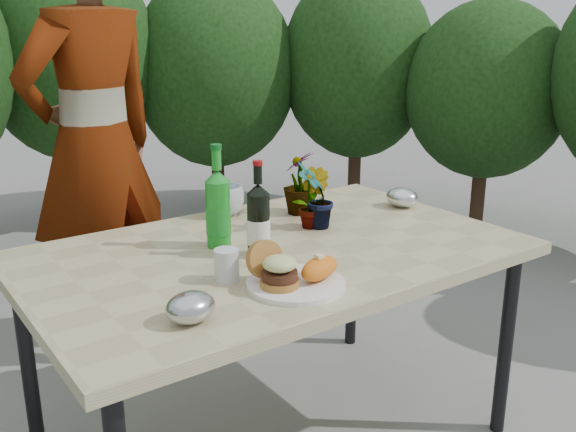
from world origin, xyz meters
TOP-DOWN VIEW (x-y plane):
  - patio_table at (0.00, 0.00)m, footprint 1.60×1.00m
  - shrub_hedge at (0.03, 1.61)m, footprint 6.97×5.04m
  - dinner_plate at (-0.13, -0.30)m, footprint 0.28×0.28m
  - burger_stack at (-0.19, -0.28)m, footprint 0.11×0.16m
  - sweet_potato at (-0.06, -0.32)m, footprint 0.17×0.12m
  - grilled_veg at (-0.11, -0.21)m, footprint 0.08×0.05m
  - wine_bottle at (-0.08, -0.03)m, footprint 0.07×0.07m
  - sparkling_water at (-0.14, 0.12)m, footprint 0.08×0.08m
  - plastic_cup at (-0.27, -0.15)m, footprint 0.07×0.07m
  - seedling_left at (0.22, 0.10)m, footprint 0.15×0.14m
  - seedling_mid at (0.25, 0.09)m, footprint 0.13×0.15m
  - seedling_right at (0.31, 0.27)m, footprint 0.19×0.19m
  - blue_bowl at (0.06, 0.42)m, footprint 0.16×0.16m
  - foil_packet_left at (-0.47, -0.33)m, footprint 0.14×0.12m
  - foil_packet_right at (0.69, 0.10)m, footprint 0.14×0.16m
  - person at (-0.22, 1.04)m, footprint 0.80×0.65m

SIDE VIEW (x-z plane):
  - patio_table at x=0.00m, z-range 0.32..1.07m
  - dinner_plate at x=-0.13m, z-range 0.75..0.76m
  - grilled_veg at x=-0.11m, z-range 0.76..0.79m
  - foil_packet_left at x=-0.47m, z-range 0.75..0.83m
  - foil_packet_right at x=0.69m, z-range 0.75..0.83m
  - sweet_potato at x=-0.06m, z-range 0.77..0.83m
  - plastic_cup at x=-0.27m, z-range 0.75..0.84m
  - blue_bowl at x=0.06m, z-range 0.75..0.87m
  - burger_stack at x=-0.19m, z-range 0.75..0.87m
  - seedling_mid at x=0.25m, z-range 0.75..0.97m
  - wine_bottle at x=-0.08m, z-range 0.71..1.02m
  - seedling_right at x=0.31m, z-range 0.75..0.99m
  - seedling_left at x=0.22m, z-range 0.75..0.99m
  - sparkling_water at x=-0.14m, z-range 0.70..1.05m
  - person at x=-0.22m, z-range 0.00..1.91m
  - shrub_hedge at x=0.03m, z-range 0.11..2.19m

